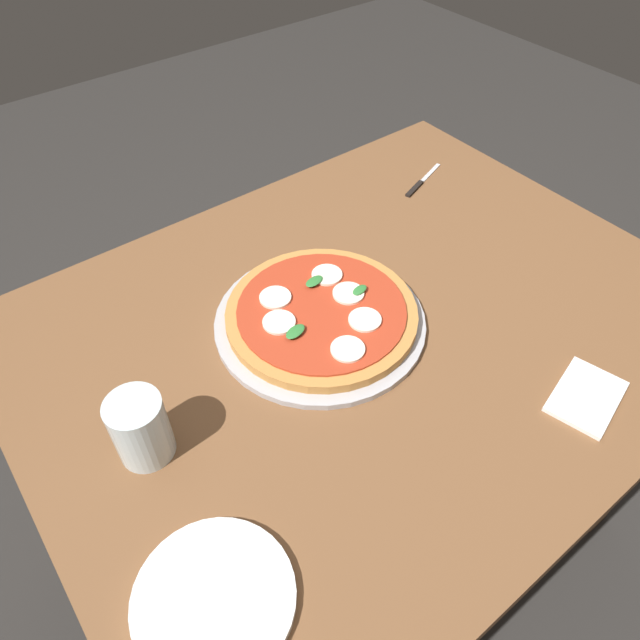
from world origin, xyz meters
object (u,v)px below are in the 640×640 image
(glass_cup, at_px, (140,427))
(serving_tray, at_px, (320,322))
(dining_table, at_px, (364,363))
(knife, at_px, (419,184))
(pizza, at_px, (322,313))
(plate_white, at_px, (214,598))
(napkin, at_px, (586,397))

(glass_cup, bearing_deg, serving_tray, -172.66)
(serving_tray, distance_m, glass_cup, 0.36)
(dining_table, bearing_deg, serving_tray, -34.34)
(knife, bearing_deg, pizza, 25.10)
(serving_tray, height_order, glass_cup, glass_cup)
(dining_table, bearing_deg, plate_white, 28.02)
(plate_white, height_order, napkin, plate_white)
(dining_table, xyz_separation_m, pizza, (0.06, -0.05, 0.14))
(dining_table, bearing_deg, glass_cup, -0.30)
(dining_table, relative_size, glass_cup, 10.73)
(pizza, height_order, napkin, pizza)
(plate_white, distance_m, napkin, 0.62)
(napkin, height_order, glass_cup, glass_cup)
(dining_table, relative_size, pizza, 3.55)
(serving_tray, relative_size, pizza, 1.10)
(dining_table, relative_size, napkin, 9.09)
(knife, bearing_deg, dining_table, 34.25)
(serving_tray, distance_m, napkin, 0.45)
(dining_table, xyz_separation_m, knife, (-0.37, -0.25, 0.12))
(napkin, relative_size, knife, 0.85)
(dining_table, xyz_separation_m, glass_cup, (0.42, -0.00, 0.17))
(dining_table, height_order, serving_tray, serving_tray)
(napkin, bearing_deg, plate_white, -8.55)
(serving_tray, height_order, plate_white, plate_white)
(pizza, distance_m, glass_cup, 0.36)
(napkin, xyz_separation_m, knife, (-0.21, -0.59, -0.00))
(dining_table, relative_size, plate_white, 5.94)
(dining_table, xyz_separation_m, plate_white, (0.45, 0.24, 0.12))
(pizza, distance_m, knife, 0.48)
(dining_table, xyz_separation_m, napkin, (-0.16, 0.33, 0.12))
(serving_tray, bearing_deg, plate_white, 36.98)
(knife, bearing_deg, serving_tray, 25.04)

